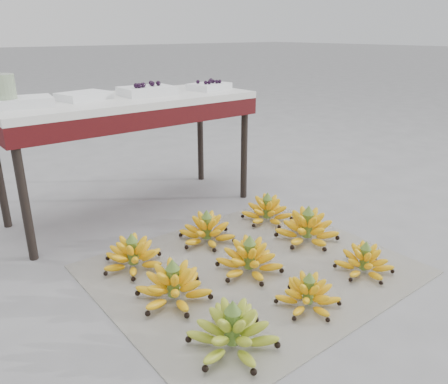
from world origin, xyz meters
TOP-DOWN VIEW (x-y plane):
  - ground at (0.00, 0.00)m, footprint 60.00×60.00m
  - newspaper_mat at (-0.04, 0.06)m, footprint 1.26×1.06m
  - bunch_front_left at (-0.42, -0.27)m, footprint 0.36×0.36m
  - bunch_front_center at (-0.06, -0.27)m, footprint 0.26×0.26m
  - bunch_front_right at (0.31, -0.26)m, footprint 0.28×0.28m
  - bunch_mid_left at (-0.42, 0.07)m, footprint 0.30×0.30m
  - bunch_mid_center at (-0.06, 0.05)m, footprint 0.28×0.28m
  - bunch_mid_right at (0.36, 0.09)m, footprint 0.32×0.32m
  - bunch_back_left at (-0.43, 0.39)m, footprint 0.31×0.31m
  - bunch_back_center at (-0.03, 0.39)m, footprint 0.28×0.28m
  - bunch_back_right at (0.37, 0.38)m, footprint 0.32×0.32m
  - vendor_table at (-0.11, 0.97)m, footprint 1.34×0.54m
  - tray_far_left at (-0.63, 0.98)m, footprint 0.28×0.22m
  - tray_left at (-0.33, 1.00)m, footprint 0.27×0.22m
  - tray_right at (0.00, 0.95)m, footprint 0.28×0.21m
  - tray_far_right at (0.40, 0.93)m, footprint 0.26×0.21m
  - glass_jar at (-0.70, 0.97)m, footprint 0.12×0.12m

SIDE VIEW (x-z plane):
  - ground at x=0.00m, z-range 0.00..0.00m
  - newspaper_mat at x=-0.04m, z-range 0.00..0.01m
  - bunch_front_center at x=-0.06m, z-range -0.02..0.13m
  - bunch_front_right at x=0.31m, z-range -0.02..0.13m
  - bunch_back_right at x=0.37m, z-range -0.02..0.14m
  - bunch_back_left at x=-0.43m, z-range -0.02..0.14m
  - bunch_back_center at x=-0.03m, z-range -0.02..0.15m
  - bunch_mid_center at x=-0.06m, z-range -0.02..0.15m
  - bunch_mid_left at x=-0.42m, z-range -0.02..0.15m
  - bunch_front_left at x=-0.42m, z-range -0.02..0.16m
  - bunch_mid_right at x=0.36m, z-range -0.02..0.16m
  - vendor_table at x=-0.11m, z-range 0.25..0.89m
  - tray_left at x=-0.33m, z-range 0.64..0.68m
  - tray_far_right at x=0.40m, z-range 0.64..0.69m
  - tray_far_left at x=-0.63m, z-range 0.64..0.69m
  - tray_right at x=0.00m, z-range 0.63..0.70m
  - glass_jar at x=-0.70m, z-range 0.64..0.79m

